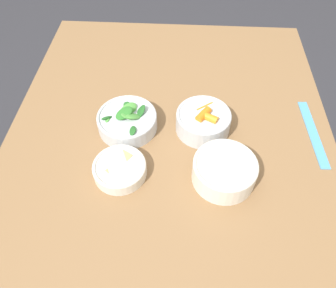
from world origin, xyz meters
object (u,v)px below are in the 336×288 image
at_px(ruler, 313,133).
at_px(bowl_beans_hotdog, 224,171).
at_px(bowl_carrots, 203,121).
at_px(bowl_greens, 127,121).
at_px(bowl_cookies, 120,169).

bearing_deg(ruler, bowl_beans_hotdog, -57.61).
height_order(bowl_carrots, bowl_greens, bowl_carrots).
bearing_deg(bowl_beans_hotdog, bowl_carrots, -163.06).
height_order(bowl_cookies, ruler, bowl_cookies).
relative_size(bowl_cookies, ruler, 0.54).
distance_m(bowl_carrots, bowl_cookies, 0.29).
bearing_deg(bowl_beans_hotdog, bowl_greens, -120.80).
xyz_separation_m(bowl_beans_hotdog, bowl_cookies, (0.00, -0.28, -0.01)).
bearing_deg(bowl_carrots, bowl_greens, -88.00).
xyz_separation_m(bowl_carrots, bowl_greens, (0.01, -0.23, -0.01)).
bearing_deg(bowl_beans_hotdog, ruler, 122.39).
bearing_deg(ruler, bowl_carrots, -89.65).
bearing_deg(bowl_carrots, bowl_beans_hotdog, 16.94).
relative_size(bowl_beans_hotdog, ruler, 0.63).
distance_m(bowl_carrots, bowl_beans_hotdog, 0.18).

